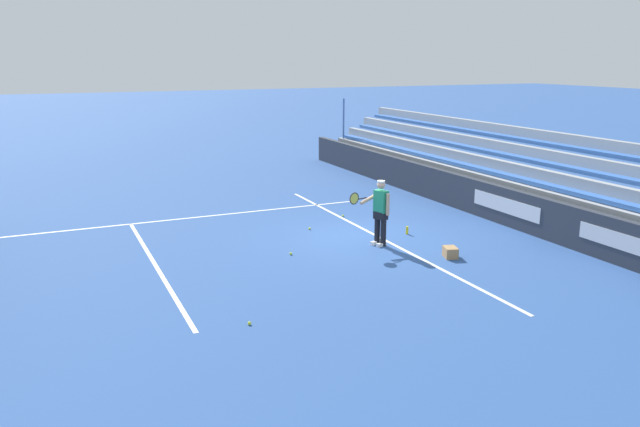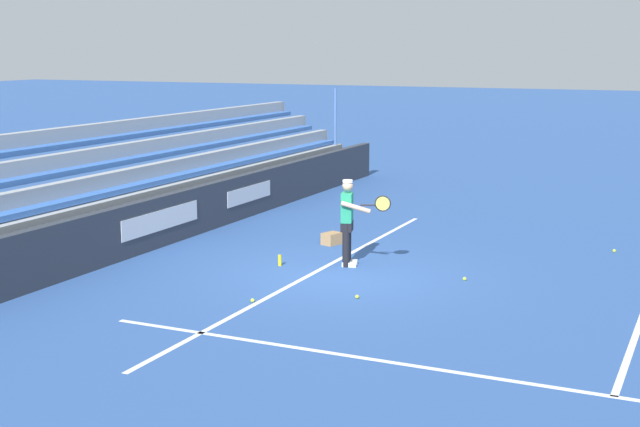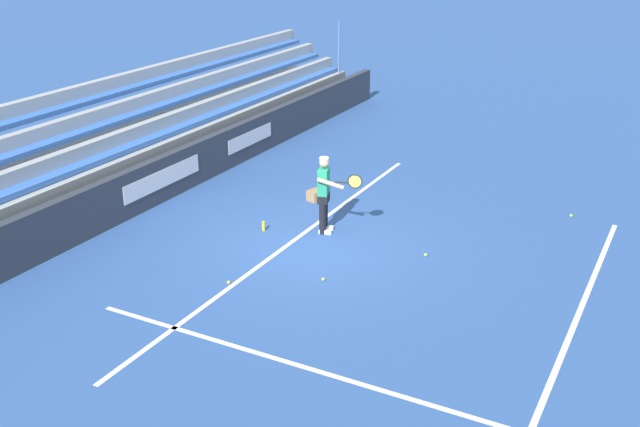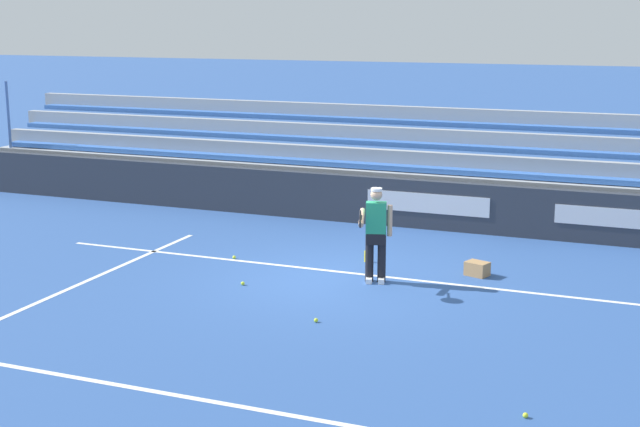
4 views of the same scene
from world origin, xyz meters
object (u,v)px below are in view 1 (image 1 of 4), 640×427
Objects in this scene: tennis_player at (380,212)px; tennis_ball_near_player at (343,216)px; tennis_ball_far_left at (249,323)px; water_bottle at (407,230)px; tennis_ball_stray_back at (291,254)px; ball_box_cardboard at (450,252)px; tennis_ball_toward_net at (310,229)px.

tennis_player reaches higher than tennis_ball_near_player.
water_bottle is (4.01, -5.88, 0.08)m from tennis_ball_far_left.
tennis_ball_far_left is (-3.59, 2.24, 0.00)m from tennis_ball_stray_back.
tennis_ball_far_left is (-3.42, 4.66, -0.86)m from tennis_player.
ball_box_cardboard reaches higher than tennis_ball_near_player.
ball_box_cardboard reaches higher than tennis_ball_stray_back.
water_bottle is (0.42, -3.64, 0.08)m from tennis_ball_stray_back.
tennis_ball_stray_back is 4.23m from tennis_ball_far_left.
tennis_player is 25.98× the size of tennis_ball_stray_back.
tennis_ball_stray_back is (1.79, 3.50, -0.10)m from ball_box_cardboard.
tennis_ball_toward_net is (2.12, 1.07, -0.86)m from tennis_player.
tennis_player is 25.98× the size of tennis_ball_far_left.
tennis_ball_near_player is 1.00× the size of tennis_ball_far_left.
water_bottle reaches higher than tennis_ball_far_left.
tennis_player is at bearing -93.92° from tennis_ball_stray_back.
ball_box_cardboard is at bearing -117.10° from tennis_ball_stray_back.
tennis_ball_toward_net is 0.30× the size of water_bottle.
tennis_ball_stray_back is at bearing 135.24° from tennis_ball_near_player.
tennis_ball_stray_back is 3.67m from water_bottle.
tennis_player is 25.98× the size of tennis_ball_near_player.
tennis_ball_far_left is at bearing 148.02° from tennis_ball_stray_back.
water_bottle is at bearing -55.73° from tennis_ball_far_left.
tennis_ball_near_player is at bearing 7.50° from ball_box_cardboard.
tennis_player is at bearing -153.26° from tennis_ball_toward_net.
ball_box_cardboard is 6.02m from tennis_ball_far_left.
water_bottle reaches higher than tennis_ball_stray_back.
ball_box_cardboard is 3.93m from tennis_ball_stray_back.
tennis_ball_toward_net is at bearing -34.74° from tennis_ball_stray_back.
tennis_player reaches higher than ball_box_cardboard.
tennis_player is at bearing -53.72° from tennis_ball_far_left.
tennis_player is 7.80× the size of water_bottle.
tennis_ball_toward_net is at bearing 29.84° from ball_box_cardboard.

